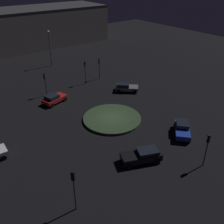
# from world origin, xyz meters

# --- Properties ---
(ground_plane) EXTENTS (115.28, 115.28, 0.00)m
(ground_plane) POSITION_xyz_m (0.00, 0.00, 0.00)
(ground_plane) COLOR black
(roundabout_island) EXTENTS (8.15, 8.15, 0.33)m
(roundabout_island) POSITION_xyz_m (0.00, 0.00, 0.16)
(roundabout_island) COLOR #2D4228
(roundabout_island) RESTS_ON ground_plane
(car_grey) EXTENTS (4.02, 3.98, 1.39)m
(car_grey) POSITION_xyz_m (-7.78, -6.04, 0.73)
(car_grey) COLOR slate
(car_grey) RESTS_ON ground_plane
(car_blue) EXTENTS (4.10, 3.95, 1.53)m
(car_blue) POSITION_xyz_m (-4.86, 8.34, 0.79)
(car_blue) COLOR #1E38A5
(car_blue) RESTS_ON ground_plane
(car_black) EXTENTS (4.72, 3.35, 1.46)m
(car_black) POSITION_xyz_m (2.81, 9.03, 0.78)
(car_black) COLOR black
(car_black) RESTS_ON ground_plane
(car_red) EXTENTS (4.16, 2.93, 1.43)m
(car_red) POSITION_xyz_m (4.10, -9.65, 0.75)
(car_red) COLOR red
(car_red) RESTS_ON ground_plane
(traffic_light_southwest) EXTENTS (0.37, 0.40, 3.98)m
(traffic_light_southwest) POSITION_xyz_m (-7.34, -13.37, 2.84)
(traffic_light_southwest) COLOR #2D2D2D
(traffic_light_southwest) RESTS_ON ground_plane
(traffic_light_south) EXTENTS (0.35, 0.39, 4.15)m
(traffic_light_south) POSITION_xyz_m (-4.01, -13.07, 2.96)
(traffic_light_south) COLOR #2D2D2D
(traffic_light_south) RESTS_ON ground_plane
(traffic_light_south_near) EXTENTS (0.35, 0.39, 3.91)m
(traffic_light_south_near) POSITION_xyz_m (3.84, -12.80, 2.79)
(traffic_light_south_near) COLOR #2D2D2D
(traffic_light_south_near) RESTS_ON ground_plane
(traffic_light_north) EXTENTS (0.33, 0.37, 3.97)m
(traffic_light_north) POSITION_xyz_m (-1.91, 13.56, 2.83)
(traffic_light_north) COLOR #2D2D2D
(traffic_light_north) RESTS_ON ground_plane
(traffic_light_northeast) EXTENTS (0.39, 0.38, 4.37)m
(traffic_light_northeast) POSITION_xyz_m (11.85, 10.10, 3.10)
(traffic_light_northeast) COLOR #2D2D2D
(traffic_light_northeast) RESTS_ON ground_plane
(streetlamp_south) EXTENTS (0.52, 0.52, 7.51)m
(streetlamp_south) POSITION_xyz_m (-3.53, -25.96, 4.94)
(streetlamp_south) COLOR #4C4C51
(streetlamp_south) RESTS_ON ground_plane
(store_building) EXTENTS (38.56, 14.81, 9.63)m
(store_building) POSITION_xyz_m (-8.19, -44.53, 4.81)
(store_building) COLOR #ADA893
(store_building) RESTS_ON ground_plane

